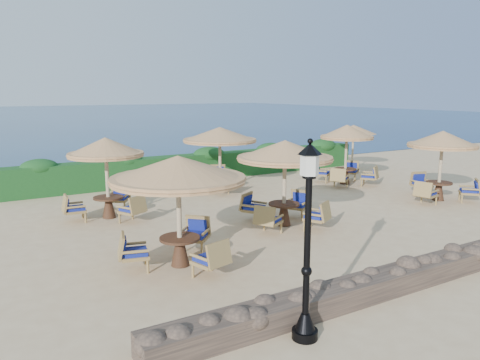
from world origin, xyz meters
TOP-DOWN VIEW (x-y plane):
  - ground at (0.00, 0.00)m, footprint 120.00×120.00m
  - sea at (0.00, 70.00)m, footprint 160.00×160.00m
  - hedge at (0.00, 7.20)m, footprint 18.00×0.90m
  - stone_wall at (0.00, -6.20)m, footprint 15.00×0.65m
  - lamp_post at (-4.80, -6.80)m, footprint 0.44×0.44m
  - extra_parasol at (7.80, 5.20)m, footprint 2.30×2.30m
  - cafe_set_0 at (-5.26, -2.63)m, footprint 3.19×3.19m
  - cafe_set_1 at (-1.12, -1.11)m, footprint 2.94×2.94m
  - cafe_set_2 at (5.95, -1.36)m, footprint 2.71×2.71m
  - cafe_set_3 at (-5.56, 2.54)m, footprint 2.64×2.77m
  - cafe_set_4 at (-0.33, 4.54)m, footprint 3.07×3.07m
  - cafe_set_5 at (5.13, 2.86)m, footprint 2.72×2.72m

SIDE VIEW (x-z plane):
  - ground at x=0.00m, z-range 0.00..0.00m
  - sea at x=0.00m, z-range 0.00..0.00m
  - stone_wall at x=0.00m, z-range 0.00..0.44m
  - hedge at x=0.00m, z-range 0.00..1.20m
  - lamp_post at x=-4.80m, z-range -0.10..3.21m
  - cafe_set_5 at x=5.13m, z-range 0.36..3.01m
  - cafe_set_3 at x=-5.56m, z-range 0.49..3.14m
  - cafe_set_2 at x=5.95m, z-range 0.52..3.17m
  - cafe_set_1 at x=-1.12m, z-range 0.53..3.19m
  - cafe_set_0 at x=-5.26m, z-range 0.66..3.32m
  - cafe_set_4 at x=-0.33m, z-range 0.73..3.38m
  - extra_parasol at x=7.80m, z-range 0.97..3.37m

